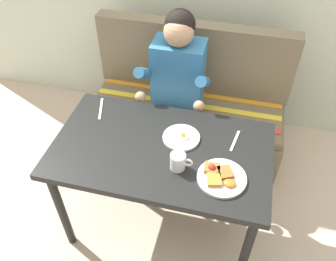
# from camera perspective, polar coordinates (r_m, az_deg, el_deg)

# --- Properties ---
(ground_plane) EXTENTS (8.00, 8.00, 0.00)m
(ground_plane) POSITION_cam_1_polar(r_m,az_deg,el_deg) (2.49, -0.87, -14.47)
(ground_plane) COLOR beige
(table) EXTENTS (1.20, 0.70, 0.73)m
(table) POSITION_cam_1_polar(r_m,az_deg,el_deg) (1.97, -1.06, -4.45)
(table) COLOR black
(table) RESTS_ON ground
(couch) EXTENTS (1.44, 0.56, 1.00)m
(couch) POSITION_cam_1_polar(r_m,az_deg,el_deg) (2.72, 3.14, 2.72)
(couch) COLOR #70644C
(couch) RESTS_ON ground
(person) EXTENTS (0.45, 0.61, 1.21)m
(person) POSITION_cam_1_polar(r_m,az_deg,el_deg) (2.34, 1.32, 7.82)
(person) COLOR teal
(person) RESTS_ON ground
(plate_breakfast) EXTENTS (0.25, 0.25, 0.05)m
(plate_breakfast) POSITION_cam_1_polar(r_m,az_deg,el_deg) (1.77, 8.59, -7.47)
(plate_breakfast) COLOR white
(plate_breakfast) RESTS_ON table
(plate_eggs) EXTENTS (0.21, 0.21, 0.04)m
(plate_eggs) POSITION_cam_1_polar(r_m,az_deg,el_deg) (1.95, 2.19, -1.11)
(plate_eggs) COLOR white
(plate_eggs) RESTS_ON table
(coffee_mug) EXTENTS (0.12, 0.08, 0.09)m
(coffee_mug) POSITION_cam_1_polar(r_m,az_deg,el_deg) (1.78, 1.70, -5.03)
(coffee_mug) COLOR white
(coffee_mug) RESTS_ON table
(fork) EXTENTS (0.04, 0.17, 0.00)m
(fork) POSITION_cam_1_polar(r_m,az_deg,el_deg) (1.97, 10.89, -1.66)
(fork) COLOR silver
(fork) RESTS_ON table
(knife) EXTENTS (0.07, 0.20, 0.00)m
(knife) POSITION_cam_1_polar(r_m,az_deg,el_deg) (2.18, -10.93, 3.54)
(knife) COLOR silver
(knife) RESTS_ON table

